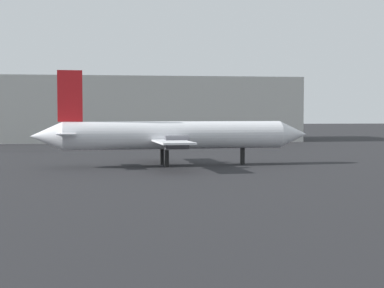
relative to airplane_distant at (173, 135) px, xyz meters
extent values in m
cylinder|color=white|center=(0.26, 0.02, 0.00)|extent=(26.30, 5.10, 3.28)
cone|color=white|center=(15.10, 1.05, 0.00)|extent=(3.83, 3.53, 3.28)
cone|color=white|center=(-14.57, -1.02, 0.00)|extent=(3.83, 3.53, 3.28)
cube|color=white|center=(-1.04, -0.07, -0.50)|extent=(4.93, 20.43, 0.21)
cube|color=white|center=(-12.33, -0.86, 0.32)|extent=(2.62, 7.51, 0.14)
cube|color=red|center=(-11.89, -0.83, 4.57)|extent=(2.82, 0.46, 5.87)
cylinder|color=#4C4C54|center=(-0.52, 3.82, -0.66)|extent=(2.74, 1.76, 1.58)
cylinder|color=#4C4C54|center=(0.01, -3.85, -0.66)|extent=(2.74, 1.76, 1.58)
cube|color=black|center=(8.61, 0.60, -2.64)|extent=(0.47, 0.47, 1.99)
cube|color=black|center=(-1.16, 1.68, -2.64)|extent=(0.47, 0.47, 1.99)
cube|color=black|center=(-0.92, -1.83, -2.64)|extent=(0.47, 0.47, 1.99)
cube|color=#B7B7B2|center=(0.47, 64.12, 3.28)|extent=(66.19, 25.91, 13.83)
camera|label=1|loc=(-7.47, -68.98, 2.74)|focal=54.77mm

